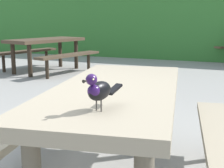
{
  "coord_description": "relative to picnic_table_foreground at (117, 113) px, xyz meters",
  "views": [
    {
      "loc": [
        1.02,
        -1.64,
        1.16
      ],
      "look_at": [
        0.41,
        -0.19,
        0.84
      ],
      "focal_mm": 50.88,
      "sensor_mm": 36.0,
      "label": 1
    }
  ],
  "objects": [
    {
      "name": "picnic_table_far_centre",
      "position": [
        -3.36,
        4.16,
        0.0
      ],
      "size": [
        2.03,
        2.05,
        0.74
      ],
      "color": "#473828",
      "rests_on": "ground"
    },
    {
      "name": "picnic_table_foreground",
      "position": [
        0.0,
        0.0,
        0.0
      ],
      "size": [
        1.95,
        1.98,
        0.74
      ],
      "color": "gray",
      "rests_on": "ground"
    },
    {
      "name": "bird_grackle",
      "position": [
        0.14,
        -0.58,
        0.29
      ],
      "size": [
        0.1,
        0.28,
        0.18
      ],
      "color": "black",
      "rests_on": "picnic_table_foreground"
    },
    {
      "name": "hedge_wall",
      "position": [
        -0.27,
        7.92,
        0.48
      ],
      "size": [
        28.0,
        1.37,
        2.08
      ],
      "primitive_type": "cube",
      "color": "#387A33",
      "rests_on": "ground"
    }
  ]
}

